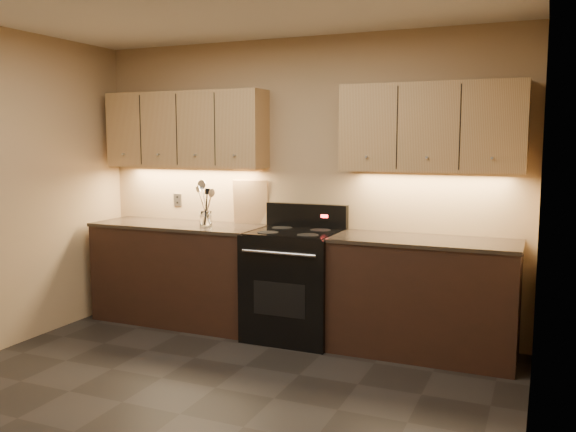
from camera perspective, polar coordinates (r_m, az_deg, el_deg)
The scene contains 15 objects.
floor at distance 4.06m, azimuth -10.07°, elevation -17.78°, with size 4.00×4.00×0.00m, color black.
wall_back at distance 5.48m, azimuth 1.14°, elevation 2.89°, with size 4.00×0.04×2.60m, color tan.
wall_right at distance 3.09m, azimuth 22.09°, elevation -0.85°, with size 0.04×4.00×2.60m, color tan.
counter_left at distance 5.84m, azimuth -10.10°, elevation -5.23°, with size 1.62×0.62×0.93m.
counter_right at distance 5.00m, azimuth 12.54°, elevation -7.38°, with size 1.46×0.62×0.93m.
stove at distance 5.28m, azimuth 0.63°, elevation -6.29°, with size 0.76×0.68×1.14m.
upper_cab_left at distance 5.84m, azimuth -9.57°, elevation 7.96°, with size 1.60×0.30×0.70m, color tan.
upper_cab_right at distance 5.00m, azimuth 13.27°, elevation 8.04°, with size 1.44×0.30×0.70m, color tan.
outlet_plate at distance 6.10m, azimuth -10.29°, elevation 1.50°, with size 0.09×0.01×0.12m, color #B2B5BA.
utensil_crock at distance 5.57m, azimuth -7.71°, elevation -0.30°, with size 0.14×0.14×0.14m.
cutting_board at distance 5.66m, azimuth -3.52°, elevation 1.32°, with size 0.33×0.02×0.41m, color #DDB277.
wooden_spoon at distance 5.56m, azimuth -7.92°, elevation 0.91°, with size 0.06×0.06×0.33m, color #DDB277, non-canonical shape.
black_turner at distance 5.53m, azimuth -7.80°, elevation 0.93°, with size 0.08×0.08×0.34m, color black, non-canonical shape.
steel_spatula at distance 5.54m, azimuth -7.43°, elevation 1.14°, with size 0.08×0.08×0.37m, color silver, non-canonical shape.
steel_skimmer at distance 5.53m, azimuth -7.39°, elevation 1.23°, with size 0.09×0.09×0.39m, color silver, non-canonical shape.
Camera 1 is at (2.04, -3.07, 1.70)m, focal length 38.00 mm.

